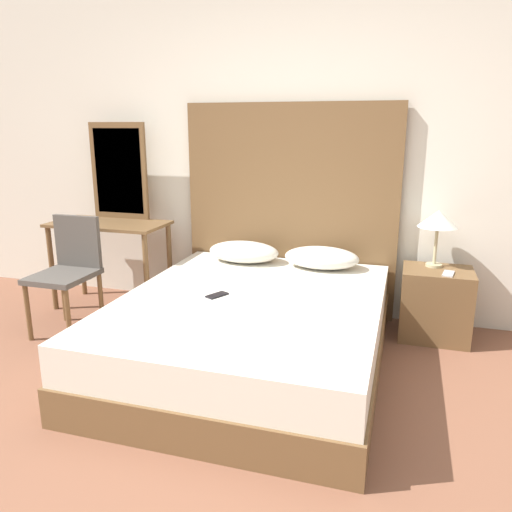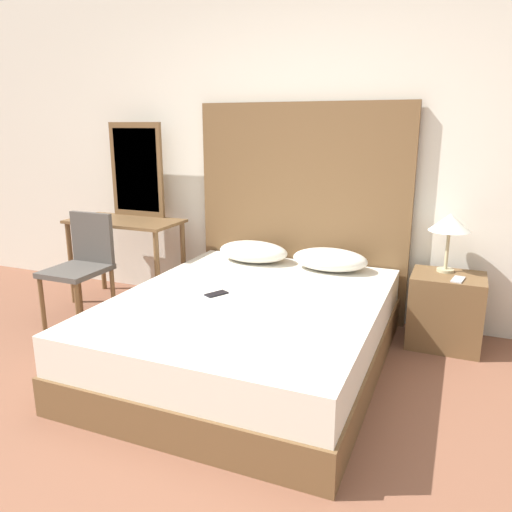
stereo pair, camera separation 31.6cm
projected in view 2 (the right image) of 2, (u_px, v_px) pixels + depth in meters
name	position (u px, v px, depth m)	size (l,w,h in m)	color
ground_plane	(166.00, 486.00, 2.21)	(16.00, 16.00, 0.00)	brown
wall_back	(320.00, 150.00, 3.96)	(10.00, 0.06, 2.70)	silver
bed	(250.00, 331.00, 3.29)	(1.67, 2.06, 0.47)	brown
headboard	(301.00, 212.00, 4.07)	(1.75, 0.05, 1.72)	brown
pillow_left	(253.00, 252.00, 4.04)	(0.58, 0.35, 0.17)	silver
pillow_right	(330.00, 260.00, 3.81)	(0.58, 0.35, 0.17)	silver
phone_on_bed	(216.00, 294.00, 3.27)	(0.13, 0.17, 0.01)	black
nightstand	(445.00, 310.00, 3.56)	(0.50, 0.40, 0.53)	brown
table_lamp	(450.00, 224.00, 3.48)	(0.29, 0.29, 0.42)	tan
phone_on_nightstand	(458.00, 279.00, 3.38)	(0.10, 0.16, 0.01)	#B7B7BC
vanity_desk	(126.00, 235.00, 4.35)	(0.98, 0.49, 0.75)	brown
vanity_mirror	(137.00, 170.00, 4.41)	(0.52, 0.03, 0.82)	brown
chair	(83.00, 261.00, 3.93)	(0.41, 0.46, 0.87)	#4C4742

